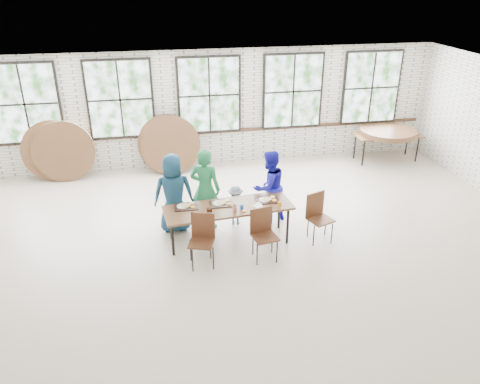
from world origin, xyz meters
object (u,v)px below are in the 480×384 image
object	(u,v)px
chair_near_left	(202,235)
chair_near_right	(263,229)
dining_table	(228,209)
storage_table	(387,136)

from	to	relation	value
chair_near_left	chair_near_right	world-z (taller)	same
dining_table	chair_near_right	xyz separation A→B (m)	(0.51, -0.64, -0.13)
chair_near_left	storage_table	size ratio (longest dim) A/B	0.52
chair_near_left	chair_near_right	size ratio (longest dim) A/B	1.00
chair_near_left	storage_table	world-z (taller)	chair_near_left
dining_table	storage_table	bearing A→B (deg)	28.91
dining_table	chair_near_right	bearing A→B (deg)	-56.74
chair_near_left	chair_near_right	xyz separation A→B (m)	(1.09, -0.02, 0.00)
dining_table	chair_near_left	distance (m)	0.86
chair_near_right	chair_near_left	bearing A→B (deg)	168.16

